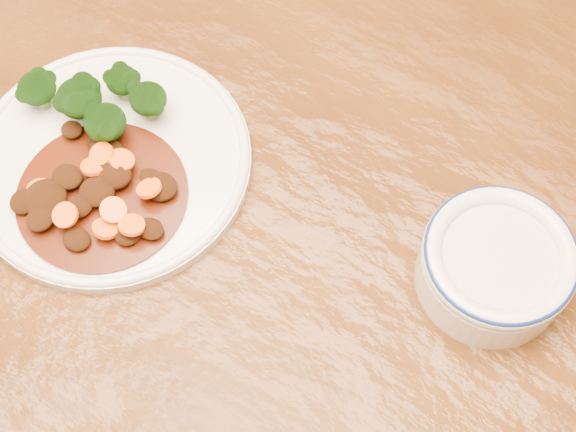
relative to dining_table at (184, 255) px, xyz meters
The scene contains 6 objects.
ground 0.67m from the dining_table, behind, with size 4.00×4.00×0.00m, color #482312.
dining_table is the anchor object (origin of this frame).
dinner_plate 0.12m from the dining_table, 169.94° to the left, with size 0.26×0.26×0.02m.
broccoli_florets 0.17m from the dining_table, 158.50° to the left, with size 0.13×0.08×0.05m.
mince_stew 0.12m from the dining_table, 160.31° to the right, with size 0.16×0.16×0.03m.
dip_bowl 0.31m from the dining_table, 20.21° to the left, with size 0.13×0.13×0.06m.
Camera 1 is at (0.27, -0.23, 1.39)m, focal length 50.00 mm.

